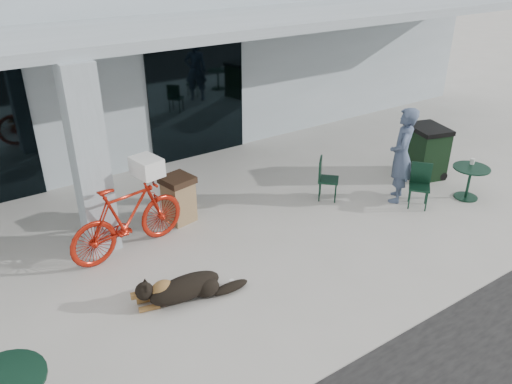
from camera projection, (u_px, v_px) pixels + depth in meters
ground at (251, 284)px, 7.53m from camera, size 80.00×80.00×0.00m
building at (69, 45)px, 12.81m from camera, size 22.00×7.00×4.50m
storefront_glass_right at (197, 100)px, 11.51m from camera, size 2.40×0.06×2.70m
column at (90, 161)px, 7.78m from camera, size 0.50×0.50×3.12m
overhang at (138, 32)px, 8.75m from camera, size 22.00×2.80×0.18m
bicycle at (128, 218)px, 8.09m from camera, size 2.14×0.95×1.24m
laundry_basket at (147, 167)px, 8.02m from camera, size 0.46×0.57×0.30m
dog at (185, 287)px, 7.14m from camera, size 1.32×0.70×0.42m
cup_near_dog at (232, 282)px, 7.50m from camera, size 0.07×0.07×0.09m
cafe_table_far at (469, 183)px, 9.93m from camera, size 0.73×0.73×0.67m
cafe_chair_far_a at (329, 179)px, 9.85m from camera, size 0.57×0.57×0.86m
cafe_chair_far_b at (419, 187)px, 9.55m from camera, size 0.57×0.57×0.86m
person at (402, 155)px, 9.59m from camera, size 0.82×0.78×1.89m
cup_on_table at (472, 161)px, 9.90m from camera, size 0.09×0.09×0.12m
trash_receptacle at (179, 199)px, 9.07m from camera, size 0.61×0.61×0.88m
wheeled_bin at (425, 151)px, 10.81m from camera, size 0.90×1.03×1.11m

